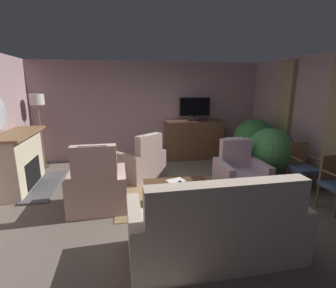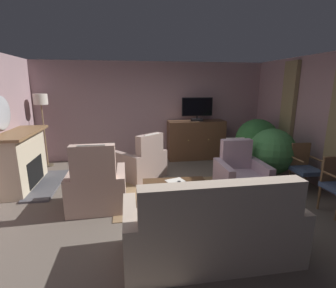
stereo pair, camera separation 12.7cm
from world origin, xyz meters
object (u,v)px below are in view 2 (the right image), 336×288
Objects in this scene: potted_plant_leafy_by_curtain at (272,152)px; armchair_beside_cabinet at (142,163)px; armchair_facing_sofa at (240,177)px; armchair_in_far_corner at (97,188)px; coffee_table at (175,185)px; potted_plant_tall_palm_by_window at (257,140)px; television at (197,109)px; tv_remote at (179,183)px; floor_lamp at (41,107)px; fireplace at (23,161)px; sofa_floral at (212,231)px; tv_cabinet at (196,141)px; cat at (96,172)px; folded_newspaper at (175,181)px; wall_mirror_oval at (2,113)px; side_chair_tucked_against_wall at (304,167)px.

armchair_beside_cabinet is at bearing 165.19° from potted_plant_leafy_by_curtain.
armchair_in_far_corner is (-2.63, -0.18, 0.04)m from armchair_facing_sofa.
potted_plant_tall_palm_by_window reaches higher than coffee_table.
coffee_table is at bearing -162.21° from potted_plant_leafy_by_curtain.
television reaches higher than potted_plant_leafy_by_curtain.
coffee_table is 6.49× the size of tv_remote.
coffee_table is at bearing -42.72° from floor_lamp.
fireplace reaches higher than armchair_beside_cabinet.
sofa_floral is 1.77× the size of potted_plant_leafy_by_curtain.
floor_lamp reaches higher than tv_cabinet.
sofa_floral is at bearing -60.89° from cat.
folded_newspaper is 1.34m from armchair_facing_sofa.
sofa_floral is (0.18, -1.41, -0.01)m from coffee_table.
floor_lamp is (-4.14, 2.31, 1.19)m from armchair_facing_sofa.
floor_lamp is at bearing 169.77° from potted_plant_tall_palm_by_window.
potted_plant_tall_palm_by_window is at bearing -10.23° from floor_lamp.
wall_mirror_oval reaches higher than armchair_in_far_corner.
armchair_in_far_corner is (1.80, -1.15, -1.16)m from wall_mirror_oval.
potted_plant_leafy_by_curtain is (5.06, -0.55, 0.12)m from fireplace.
coffee_table is 2.92m from potted_plant_tall_palm_by_window.
coffee_table is 0.90× the size of potted_plant_tall_palm_by_window.
tv_cabinet is at bearing 119.87° from side_chair_tucked_against_wall.
side_chair_tucked_against_wall is 0.81× the size of potted_plant_leafy_by_curtain.
television reaches higher than armchair_beside_cabinet.
armchair_beside_cabinet is (-1.81, 1.13, 0.01)m from armchair_facing_sofa.
cat is at bearing 97.81° from armchair_in_far_corner.
cat is at bearing 155.03° from armchair_facing_sofa.
armchair_beside_cabinet is at bearing 108.52° from coffee_table.
wall_mirror_oval is at bearing -176.42° from armchair_beside_cabinet.
television reaches higher than cat.
cat is (-3.88, -0.05, -0.58)m from potted_plant_tall_palm_by_window.
floor_lamp is at bearing -179.90° from television.
potted_plant_leafy_by_curtain is (2.19, 0.65, 0.25)m from folded_newspaper.
television is 3.62m from armchair_in_far_corner.
potted_plant_tall_palm_by_window is at bearing 15.64° from folded_newspaper.
floor_lamp is at bearing 142.93° from cat.
coffee_table is 1.83× the size of cat.
tv_cabinet is 2.84m from cat.
armchair_facing_sofa is at bearing -12.34° from wall_mirror_oval.
fireplace is at bearing -106.89° from tv_remote.
potted_plant_tall_palm_by_window reaches higher than tv_cabinet.
tv_remote is 4.07m from floor_lamp.
sofa_floral is (0.16, -1.47, -0.06)m from folded_newspaper.
potted_plant_leafy_by_curtain is (3.51, 0.61, 0.31)m from armchair_in_far_corner.
folded_newspaper is 0.32× the size of side_chair_tucked_against_wall.
fireplace is at bearing -165.35° from cat.
potted_plant_tall_palm_by_window reaches higher than fireplace.
tv_cabinet is 0.90m from television.
wall_mirror_oval is 0.45× the size of tv_cabinet.
floor_lamp reaches higher than potted_plant_leafy_by_curtain.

